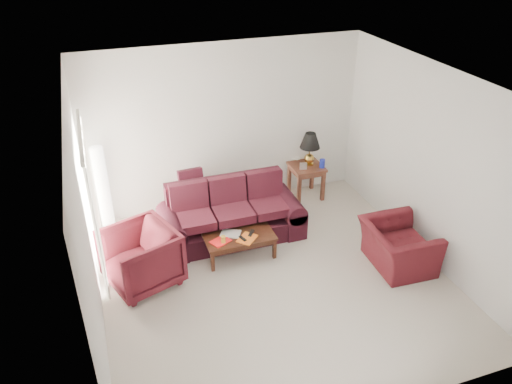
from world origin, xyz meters
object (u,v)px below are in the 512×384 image
at_px(floor_lamp, 103,190).
at_px(coffee_table, 240,246).
at_px(armchair_right, 398,246).
at_px(sofa, 231,213).
at_px(armchair_left, 141,258).
at_px(end_table, 306,181).

relative_size(floor_lamp, coffee_table, 1.43).
relative_size(floor_lamp, armchair_right, 1.47).
height_order(floor_lamp, armchair_right, floor_lamp).
xyz_separation_m(sofa, armchair_left, (-1.58, -0.71, -0.03)).
bearing_deg(floor_lamp, armchair_right, -30.93).
distance_m(armchair_left, armchair_right, 3.88).
relative_size(armchair_left, armchair_right, 0.93).
relative_size(end_table, floor_lamp, 0.42).
distance_m(armchair_left, coffee_table, 1.58).
height_order(sofa, end_table, sofa).
bearing_deg(armchair_right, coffee_table, 68.28).
xyz_separation_m(armchair_left, coffee_table, (1.55, 0.16, -0.26)).
xyz_separation_m(floor_lamp, armchair_left, (0.37, -1.64, -0.34)).
xyz_separation_m(armchair_left, armchair_right, (3.79, -0.85, -0.10)).
height_order(sofa, armchair_right, sofa).
bearing_deg(armchair_left, sofa, 94.70).
relative_size(armchair_right, coffee_table, 0.97).
distance_m(sofa, floor_lamp, 2.18).
bearing_deg(end_table, armchair_left, -154.52).
bearing_deg(end_table, sofa, -153.24).
relative_size(sofa, armchair_right, 2.21).
bearing_deg(end_table, armchair_right, -79.39).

